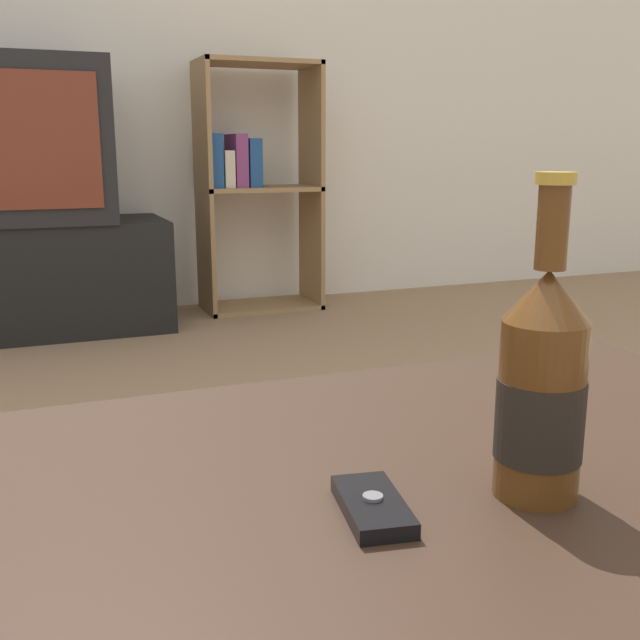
{
  "coord_description": "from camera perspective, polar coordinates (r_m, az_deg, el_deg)",
  "views": [
    {
      "loc": [
        -0.32,
        -0.51,
        0.74
      ],
      "look_at": [
        -0.0,
        0.28,
        0.54
      ],
      "focal_mm": 42.0,
      "sensor_mm": 36.0,
      "label": 1
    }
  ],
  "objects": [
    {
      "name": "coffee_table",
      "position": [
        0.7,
        9.26,
        -18.13
      ],
      "size": [
        1.01,
        0.76,
        0.44
      ],
      "color": "#332116",
      "rests_on": "ground_plane"
    },
    {
      "name": "beer_bottle",
      "position": [
        0.66,
        16.52,
        -5.03
      ],
      "size": [
        0.08,
        0.08,
        0.28
      ],
      "color": "#563314",
      "rests_on": "coffee_table"
    },
    {
      "name": "television",
      "position": [
        3.21,
        -21.53,
        12.55
      ],
      "size": [
        0.62,
        0.53,
        0.63
      ],
      "color": "black",
      "rests_on": "tv_stand"
    },
    {
      "name": "bookshelf",
      "position": [
        3.47,
        -5.24,
        10.47
      ],
      "size": [
        0.53,
        0.3,
        1.11
      ],
      "color": "#99754C",
      "rests_on": "ground_plane"
    },
    {
      "name": "tv_stand",
      "position": [
        3.26,
        -20.75,
        3.05
      ],
      "size": [
        1.04,
        0.49,
        0.45
      ],
      "color": "black",
      "rests_on": "ground_plane"
    },
    {
      "name": "cell_phone",
      "position": [
        0.64,
        4.04,
        -13.96
      ],
      "size": [
        0.07,
        0.11,
        0.02
      ],
      "rotation": [
        0.0,
        0.0,
        -0.17
      ],
      "color": "black",
      "rests_on": "coffee_table"
    },
    {
      "name": "back_wall",
      "position": [
        3.6,
        -17.52,
        21.39
      ],
      "size": [
        8.0,
        0.05,
        2.6
      ],
      "color": "silver",
      "rests_on": "ground_plane"
    }
  ]
}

